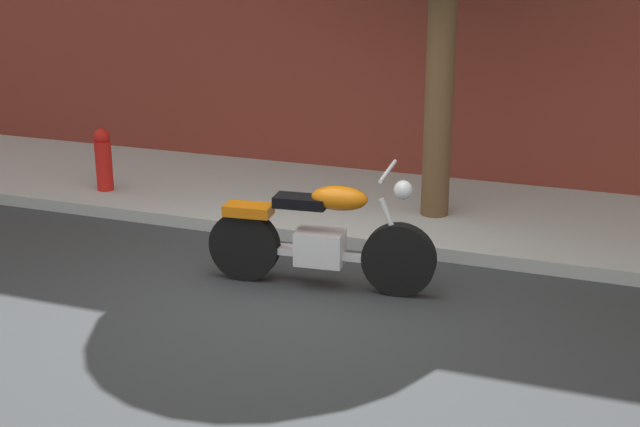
{
  "coord_description": "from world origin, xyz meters",
  "views": [
    {
      "loc": [
        2.77,
        -6.64,
        3.12
      ],
      "look_at": [
        0.17,
        0.31,
        0.71
      ],
      "focal_mm": 48.38,
      "sensor_mm": 36.0,
      "label": 1
    }
  ],
  "objects": [
    {
      "name": "ground_plane",
      "position": [
        0.0,
        0.0,
        0.0
      ],
      "size": [
        60.0,
        60.0,
        0.0
      ],
      "primitive_type": "plane",
      "color": "#303335"
    },
    {
      "name": "sidewalk",
      "position": [
        0.0,
        2.64,
        0.07
      ],
      "size": [
        24.72,
        2.63,
        0.14
      ],
      "primitive_type": "cube",
      "color": "#AFAFAF",
      "rests_on": "ground"
    },
    {
      "name": "motorcycle",
      "position": [
        0.16,
        0.31,
        0.47
      ],
      "size": [
        2.14,
        0.7,
        1.17
      ],
      "color": "black",
      "rests_on": "ground"
    },
    {
      "name": "fire_hydrant",
      "position": [
        -3.25,
        1.93,
        0.46
      ],
      "size": [
        0.2,
        0.2,
        0.91
      ],
      "color": "red",
      "rests_on": "ground"
    }
  ]
}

